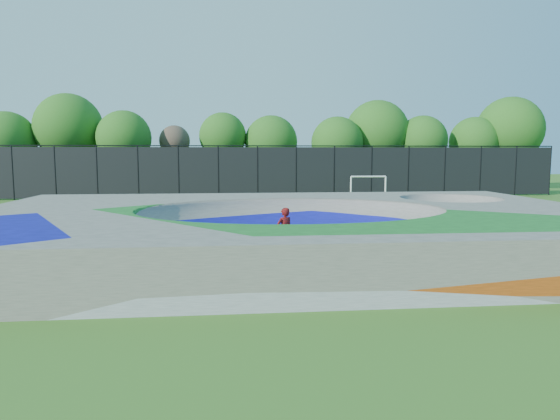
{
  "coord_description": "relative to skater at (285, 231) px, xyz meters",
  "views": [
    {
      "loc": [
        -2.19,
        -17.45,
        3.45
      ],
      "look_at": [
        -0.1,
        3.0,
        1.1
      ],
      "focal_mm": 32.0,
      "sensor_mm": 36.0,
      "label": 1
    }
  ],
  "objects": [
    {
      "name": "treeline",
      "position": [
        2.52,
        27.14,
        4.15
      ],
      "size": [
        53.06,
        7.23,
        8.57
      ],
      "color": "#463823",
      "rests_on": "ground"
    },
    {
      "name": "ground",
      "position": [
        0.34,
        0.84,
        -0.81
      ],
      "size": [
        120.0,
        120.0,
        0.0
      ],
      "primitive_type": "plane",
      "color": "#33621B",
      "rests_on": "ground"
    },
    {
      "name": "skateboard",
      "position": [
        0.0,
        0.0,
        -0.79
      ],
      "size": [
        0.78,
        0.58,
        0.05
      ],
      "primitive_type": "cube",
      "rotation": [
        0.0,
        0.0,
        0.53
      ],
      "color": "black",
      "rests_on": "ground"
    },
    {
      "name": "skate_deck",
      "position": [
        0.34,
        0.84,
        -0.06
      ],
      "size": [
        22.0,
        14.0,
        1.5
      ],
      "primitive_type": "cube",
      "color": "gray",
      "rests_on": "ground"
    },
    {
      "name": "soccer_goal",
      "position": [
        8.33,
        19.13,
        0.43
      ],
      "size": [
        2.72,
        0.12,
        1.79
      ],
      "color": "white",
      "rests_on": "ground"
    },
    {
      "name": "fence",
      "position": [
        0.34,
        21.84,
        1.29
      ],
      "size": [
        48.09,
        0.09,
        4.04
      ],
      "color": "black",
      "rests_on": "ground"
    },
    {
      "name": "skater",
      "position": [
        0.0,
        0.0,
        0.0
      ],
      "size": [
        0.7,
        0.61,
        1.62
      ],
      "primitive_type": "imported",
      "rotation": [
        0.0,
        0.0,
        3.6
      ],
      "color": "red",
      "rests_on": "ground"
    }
  ]
}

